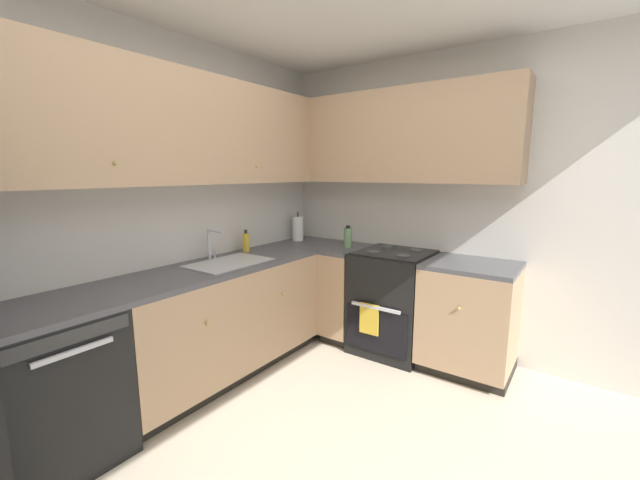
{
  "coord_description": "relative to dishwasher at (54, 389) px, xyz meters",
  "views": [
    {
      "loc": [
        -1.47,
        -0.87,
        1.57
      ],
      "look_at": [
        0.98,
        0.86,
        1.05
      ],
      "focal_mm": 21.7,
      "sensor_mm": 36.0,
      "label": 1
    }
  ],
  "objects": [
    {
      "name": "oil_bottle",
      "position": [
        2.31,
        -0.44,
        0.55
      ],
      "size": [
        0.08,
        0.08,
        0.2
      ],
      "color": "#729E66",
      "rests_on": "countertop_right"
    },
    {
      "name": "upper_cabinets_right",
      "position": [
        2.45,
        -0.77,
        1.45
      ],
      "size": [
        0.32,
        2.15,
        0.77
      ],
      "color": "tan"
    },
    {
      "name": "upper_cabinets_back",
      "position": [
        1.0,
        0.14,
        1.45
      ],
      "size": [
        2.59,
        0.34,
        0.77
      ],
      "color": "tan"
    },
    {
      "name": "soap_bottle",
      "position": [
        1.62,
        0.18,
        0.55
      ],
      "size": [
        0.06,
        0.06,
        0.19
      ],
      "color": "gold",
      "rests_on": "countertop_back"
    },
    {
      "name": "lower_cabinets_right",
      "position": [
        2.31,
        -1.22,
        0.0
      ],
      "size": [
        0.62,
        1.6,
        0.85
      ],
      "color": "tan",
      "rests_on": "ground_plane"
    },
    {
      "name": "wall_right",
      "position": [
        2.64,
        -1.4,
        0.86
      ],
      "size": [
        0.05,
        3.51,
        2.57
      ],
      "primitive_type": "cube",
      "color": "silver",
      "rests_on": "ground_plane"
    },
    {
      "name": "lower_cabinets_back",
      "position": [
        1.16,
        0.0,
        0.0
      ],
      "size": [
        1.71,
        0.62,
        0.85
      ],
      "color": "tan",
      "rests_on": "ground_plane"
    },
    {
      "name": "wall_back",
      "position": [
        0.73,
        0.33,
        0.86
      ],
      "size": [
        3.85,
        0.05,
        2.57
      ],
      "primitive_type": "cube",
      "color": "silver",
      "rests_on": "ground_plane"
    },
    {
      "name": "oven_range",
      "position": [
        2.33,
        -0.91,
        0.02
      ],
      "size": [
        0.68,
        0.62,
        1.04
      ],
      "color": "black",
      "rests_on": "ground_plane"
    },
    {
      "name": "countertop_back",
      "position": [
        1.16,
        0.0,
        0.44
      ],
      "size": [
        2.91,
        0.6,
        0.03
      ],
      "primitive_type": "cube",
      "color": "#4C4C51",
      "rests_on": "lower_cabinets_back"
    },
    {
      "name": "countertop_right",
      "position": [
        2.31,
        -1.22,
        0.44
      ],
      "size": [
        0.6,
        1.6,
        0.03
      ],
      "color": "#4C4C51",
      "rests_on": "lower_cabinets_right"
    },
    {
      "name": "paper_towel_roll",
      "position": [
        2.33,
        0.16,
        0.58
      ],
      "size": [
        0.11,
        0.11,
        0.31
      ],
      "color": "white",
      "rests_on": "countertop_back"
    },
    {
      "name": "sink",
      "position": [
        1.23,
        -0.03,
        0.42
      ],
      "size": [
        0.61,
        0.4,
        0.1
      ],
      "color": "#B7B7BC",
      "rests_on": "countertop_back"
    },
    {
      "name": "faucet",
      "position": [
        1.24,
        0.18,
        0.61
      ],
      "size": [
        0.07,
        0.16,
        0.25
      ],
      "color": "silver",
      "rests_on": "countertop_back"
    },
    {
      "name": "dishwasher",
      "position": [
        0.0,
        0.0,
        0.0
      ],
      "size": [
        0.6,
        0.63,
        0.85
      ],
      "color": "black",
      "rests_on": "ground_plane"
    }
  ]
}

